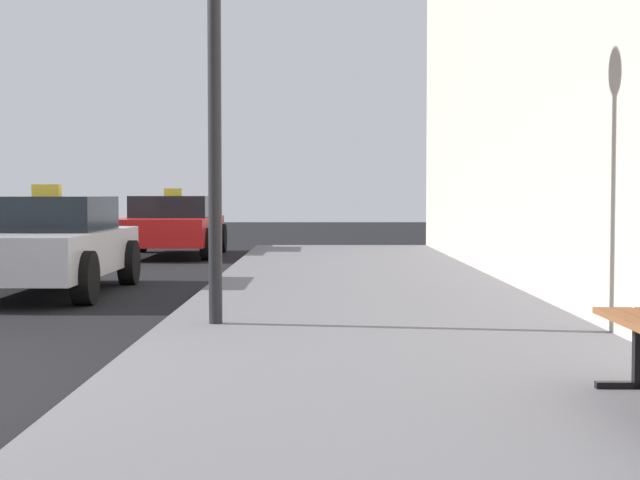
# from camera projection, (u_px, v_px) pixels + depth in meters

# --- Properties ---
(sidewalk) EXTENTS (4.00, 32.00, 0.15)m
(sidewalk) POSITION_uv_depth(u_px,v_px,m) (412.00, 388.00, 6.07)
(sidewalk) COLOR #5B5B60
(sidewalk) RESTS_ON ground_plane
(car_silver) EXTENTS (1.94, 4.08, 1.43)m
(car_silver) POSITION_uv_depth(u_px,v_px,m) (45.00, 244.00, 12.63)
(car_silver) COLOR #B7B7BF
(car_silver) RESTS_ON ground_plane
(car_red) EXTENTS (2.03, 4.20, 1.43)m
(car_red) POSITION_uv_depth(u_px,v_px,m) (173.00, 225.00, 20.49)
(car_red) COLOR red
(car_red) RESTS_ON ground_plane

